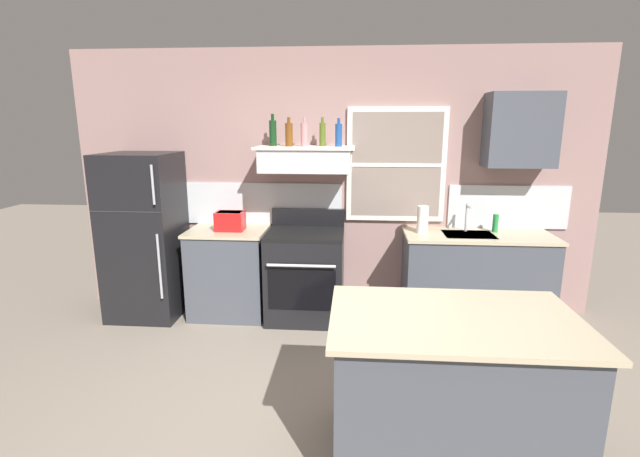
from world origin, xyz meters
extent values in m
plane|color=gray|center=(0.00, 0.00, 0.00)|extent=(16.00, 16.00, 0.00)
cube|color=gray|center=(0.00, 2.23, 1.35)|extent=(5.40, 0.06, 2.70)
cube|color=silver|center=(-1.15, 2.19, 1.13)|extent=(2.50, 0.02, 0.44)
cube|color=silver|center=(1.80, 2.19, 1.13)|extent=(1.20, 0.02, 0.44)
cube|color=white|center=(0.65, 2.18, 1.55)|extent=(1.00, 0.04, 1.15)
cube|color=gray|center=(0.65, 2.17, 1.55)|extent=(0.90, 0.01, 1.05)
cube|color=white|center=(0.65, 2.16, 1.55)|extent=(0.90, 0.02, 0.04)
cube|color=black|center=(-1.90, 1.84, 0.84)|extent=(0.70, 0.68, 1.68)
cube|color=#333333|center=(-1.90, 1.50, 1.16)|extent=(0.69, 0.00, 0.01)
cylinder|color=#A5A8AD|center=(-1.60, 1.47, 0.64)|extent=(0.02, 0.02, 0.64)
cylinder|color=#A5A8AD|center=(-1.60, 1.47, 1.42)|extent=(0.02, 0.02, 0.36)
cube|color=#474C56|center=(-1.05, 1.90, 0.44)|extent=(0.76, 0.60, 0.88)
cube|color=#C6B793|center=(-1.05, 1.90, 0.90)|extent=(0.79, 0.63, 0.03)
cube|color=red|center=(-1.01, 1.87, 1.01)|extent=(0.28, 0.20, 0.19)
cube|color=black|center=(-1.01, 1.87, 1.09)|extent=(0.24, 0.16, 0.01)
cube|color=black|center=(-1.15, 1.87, 1.04)|extent=(0.02, 0.03, 0.02)
cube|color=black|center=(-0.25, 1.86, 0.43)|extent=(0.76, 0.64, 0.87)
cube|color=black|center=(-0.25, 1.86, 0.89)|extent=(0.76, 0.64, 0.04)
cube|color=black|center=(-0.25, 2.15, 1.00)|extent=(0.76, 0.06, 0.18)
cube|color=black|center=(-0.25, 1.54, 0.42)|extent=(0.65, 0.01, 0.40)
cylinder|color=silver|center=(-0.25, 1.50, 0.67)|extent=(0.65, 0.03, 0.03)
cube|color=silver|center=(-0.25, 1.96, 1.61)|extent=(0.88, 0.48, 0.22)
cube|color=#262628|center=(-0.25, 1.74, 1.53)|extent=(0.75, 0.02, 0.04)
cube|color=white|center=(-0.25, 1.96, 1.73)|extent=(0.96, 0.52, 0.02)
cylinder|color=#143819|center=(-0.58, 2.00, 1.87)|extent=(0.07, 0.07, 0.25)
cylinder|color=#143819|center=(-0.58, 2.00, 2.02)|extent=(0.03, 0.03, 0.06)
cylinder|color=brown|center=(-0.41, 1.93, 1.86)|extent=(0.07, 0.07, 0.22)
cylinder|color=brown|center=(-0.41, 1.93, 1.99)|extent=(0.03, 0.03, 0.06)
cylinder|color=#C67F84|center=(-0.26, 1.93, 1.86)|extent=(0.07, 0.07, 0.22)
cylinder|color=#C67F84|center=(-0.26, 1.93, 1.99)|extent=(0.03, 0.03, 0.06)
cylinder|color=#4C601E|center=(-0.09, 2.01, 1.86)|extent=(0.06, 0.06, 0.22)
cylinder|color=#4C601E|center=(-0.09, 2.01, 1.99)|extent=(0.03, 0.03, 0.06)
cylinder|color=#1E478C|center=(0.07, 1.94, 1.85)|extent=(0.07, 0.07, 0.21)
cylinder|color=#1E478C|center=(0.07, 1.94, 1.99)|extent=(0.03, 0.03, 0.05)
cube|color=#474C56|center=(1.45, 1.90, 0.44)|extent=(1.40, 0.60, 0.88)
cube|color=#C6B793|center=(1.45, 1.90, 0.90)|extent=(1.43, 0.63, 0.03)
cube|color=#B7BABC|center=(1.35, 1.88, 0.90)|extent=(0.48, 0.36, 0.01)
cylinder|color=silver|center=(1.35, 2.02, 1.05)|extent=(0.03, 0.03, 0.28)
cylinder|color=silver|center=(1.35, 1.94, 1.17)|extent=(0.02, 0.16, 0.02)
cylinder|color=white|center=(0.90, 1.90, 1.04)|extent=(0.11, 0.11, 0.27)
cylinder|color=#268C3F|center=(1.63, 2.00, 1.00)|extent=(0.06, 0.06, 0.18)
cube|color=#474C56|center=(0.81, -0.11, 0.44)|extent=(1.32, 0.82, 0.88)
cube|color=#C6B793|center=(0.81, -0.11, 0.90)|extent=(1.40, 0.90, 0.03)
cube|color=#474C56|center=(1.80, 2.04, 1.90)|extent=(0.64, 0.32, 0.70)
camera|label=1|loc=(0.24, -2.55, 1.97)|focal=25.73mm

